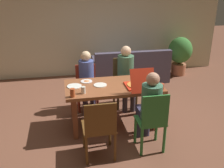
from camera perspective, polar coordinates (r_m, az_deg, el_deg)
ground_plane at (r=4.68m, az=0.24°, el=-9.06°), size 20.00×20.00×0.00m
back_wall at (r=6.96m, az=-4.65°, el=13.26°), size 7.18×0.12×2.76m
dining_table at (r=4.37m, az=0.26°, el=-1.45°), size 1.63×0.87×0.77m
chair_0 at (r=5.17m, az=-5.72°, el=-0.11°), size 0.42×0.43×0.87m
person_0 at (r=4.96m, az=-5.64°, el=1.60°), size 0.29×0.49×1.19m
chair_1 at (r=5.29m, az=2.74°, el=0.88°), size 0.45×0.46×0.96m
person_1 at (r=5.08m, az=3.19°, el=2.61°), size 0.32×0.53×1.26m
chair_2 at (r=3.80m, az=9.00°, el=-8.13°), size 0.41×0.39×0.97m
person_2 at (r=3.84m, az=8.41°, el=-4.47°), size 0.30×0.53×1.23m
chair_3 at (r=3.60m, az=-2.81°, el=-9.53°), size 0.46×0.46×0.93m
pizza_box_0 at (r=4.24m, az=5.87°, el=-0.12°), size 0.39×0.55×0.38m
plate_0 at (r=4.50m, az=-5.72°, el=0.63°), size 0.21×0.21×0.03m
plate_1 at (r=4.33m, az=-2.66°, el=-0.22°), size 0.22×0.22×0.01m
plate_2 at (r=4.32m, az=-8.42°, el=-0.48°), size 0.25×0.25×0.01m
drinking_glass_0 at (r=4.21m, az=11.07°, el=-0.58°), size 0.08×0.08×0.10m
drinking_glass_1 at (r=4.02m, az=-6.43°, el=-1.34°), size 0.07×0.07×0.11m
drinking_glass_2 at (r=3.91m, az=-8.83°, el=-1.95°), size 0.08×0.08×0.13m
couch at (r=6.63m, az=4.13°, el=3.21°), size 1.91×0.83×0.85m
potted_plant at (r=7.23m, az=14.97°, el=6.76°), size 0.64×0.64×1.05m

